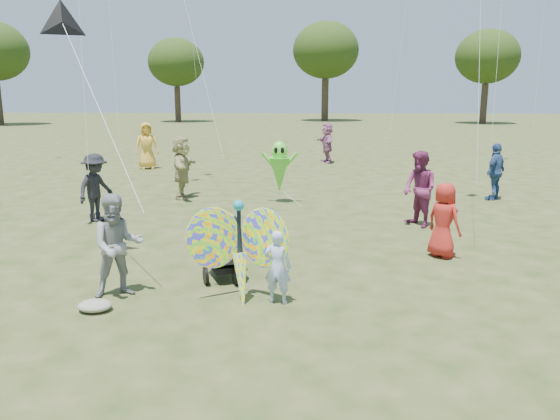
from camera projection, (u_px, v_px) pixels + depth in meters
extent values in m
plane|color=#51592B|center=(288.00, 305.00, 7.97)|extent=(160.00, 160.00, 0.00)
imported|color=#A7BCED|center=(278.00, 267.00, 7.95)|extent=(0.45, 0.34, 1.11)
imported|color=gray|center=(118.00, 246.00, 8.18)|extent=(0.95, 0.87, 1.58)
ellipsoid|color=gray|center=(95.00, 306.00, 7.75)|extent=(0.48, 0.40, 0.15)
imported|color=#AE221B|center=(444.00, 220.00, 10.19)|extent=(0.79, 0.82, 1.42)
imported|color=black|center=(96.00, 188.00, 13.09)|extent=(0.95, 1.20, 1.63)
imported|color=#304F85|center=(496.00, 172.00, 15.72)|extent=(0.95, 0.99, 1.65)
imported|color=tan|center=(182.00, 168.00, 15.89)|extent=(0.59, 1.71, 1.83)
imported|color=#792854|center=(420.00, 189.00, 12.51)|extent=(0.98, 1.06, 1.76)
imported|color=gold|center=(147.00, 146.00, 22.20)|extent=(1.08, 0.89, 1.89)
imported|color=#A35D89|center=(327.00, 143.00, 24.29)|extent=(0.92, 1.72, 1.77)
cube|color=black|center=(223.00, 246.00, 9.04)|extent=(0.75, 0.97, 0.71)
cube|color=black|center=(224.00, 265.00, 9.11)|extent=(0.64, 0.79, 0.10)
ellipsoid|color=black|center=(225.00, 223.00, 9.21)|extent=(0.51, 0.45, 0.33)
cylinder|color=black|center=(206.00, 276.00, 8.79)|extent=(0.16, 0.30, 0.30)
cylinder|color=black|center=(235.00, 276.00, 8.77)|extent=(0.16, 0.30, 0.30)
cylinder|color=black|center=(228.00, 263.00, 9.57)|extent=(0.13, 0.22, 0.22)
cylinder|color=black|center=(218.00, 228.00, 8.48)|extent=(0.42, 0.19, 0.03)
cube|color=#9C7B4B|center=(222.00, 223.00, 8.90)|extent=(0.42, 0.39, 0.26)
ellipsoid|color=red|center=(213.00, 238.00, 8.03)|extent=(0.98, 0.71, 1.24)
ellipsoid|color=red|center=(265.00, 239.00, 7.99)|extent=(0.98, 0.71, 1.24)
cylinder|color=black|center=(239.00, 242.00, 8.04)|extent=(0.06, 0.06, 1.00)
cone|color=red|center=(242.00, 284.00, 7.99)|extent=(0.36, 0.49, 0.93)
sphere|color=teal|center=(239.00, 205.00, 7.90)|extent=(0.16, 0.16, 0.16)
cone|color=black|center=(62.00, 22.00, 9.07)|extent=(0.89, 0.62, 0.81)
cylinder|color=silver|center=(101.00, 113.00, 8.61)|extent=(1.69, 1.49, 2.92)
cone|color=#56D933|center=(279.00, 175.00, 15.29)|extent=(0.56, 0.56, 0.95)
ellipsoid|color=#56D933|center=(279.00, 151.00, 15.16)|extent=(0.44, 0.39, 0.57)
ellipsoid|color=black|center=(276.00, 150.00, 14.98)|extent=(0.10, 0.05, 0.17)
ellipsoid|color=black|center=(282.00, 150.00, 14.97)|extent=(0.10, 0.05, 0.17)
cylinder|color=#56D933|center=(269.00, 160.00, 15.23)|extent=(0.43, 0.10, 0.49)
cylinder|color=#56D933|center=(290.00, 160.00, 15.19)|extent=(0.43, 0.10, 0.49)
cylinder|color=silver|center=(290.00, 197.00, 15.21)|extent=(0.61, 0.41, 0.41)
cylinder|color=silver|center=(186.00, 7.00, 15.69)|extent=(2.63, 3.82, 8.35)
cylinder|color=#3A2D21|center=(178.00, 104.00, 59.08)|extent=(0.63, 0.63, 3.78)
ellipsoid|color=#2B4214|center=(176.00, 62.00, 58.16)|extent=(5.94, 5.94, 5.05)
cylinder|color=#3A2D21|center=(325.00, 100.00, 61.09)|extent=(0.77, 0.77, 4.62)
ellipsoid|color=#2B4214|center=(326.00, 50.00, 59.96)|extent=(7.26, 7.26, 6.17)
cylinder|color=#3A2D21|center=(484.00, 104.00, 55.44)|extent=(0.66, 0.67, 3.99)
ellipsoid|color=#2B4214|center=(487.00, 56.00, 54.47)|extent=(6.27, 6.27, 5.33)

